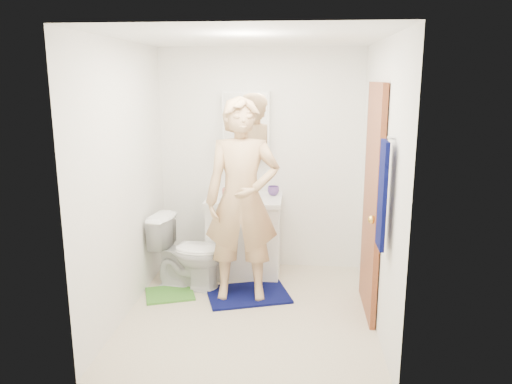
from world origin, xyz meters
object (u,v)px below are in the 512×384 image
at_px(vanity_cabinet, 244,238).
at_px(toilet, 189,252).
at_px(medicine_cabinet, 246,124).
at_px(soap_dispenser, 227,191).
at_px(towel, 382,195).
at_px(toothbrush_cup, 273,191).
at_px(man, 242,200).

distance_m(vanity_cabinet, toilet, 0.66).
bearing_deg(medicine_cabinet, toilet, -129.73).
relative_size(toilet, soap_dispenser, 4.29).
bearing_deg(soap_dispenser, vanity_cabinet, 23.85).
distance_m(towel, toothbrush_cup, 1.88).
xyz_separation_m(vanity_cabinet, soap_dispenser, (-0.17, -0.08, 0.54)).
bearing_deg(toothbrush_cup, towel, -61.54).
xyz_separation_m(vanity_cabinet, toilet, (-0.52, -0.40, -0.03)).
xyz_separation_m(medicine_cabinet, toothbrush_cup, (0.30, -0.09, -0.70)).
distance_m(medicine_cabinet, toothbrush_cup, 0.77).
xyz_separation_m(toilet, man, (0.57, -0.21, 0.60)).
bearing_deg(vanity_cabinet, man, -85.42).
bearing_deg(towel, medicine_cabinet, 124.61).
distance_m(vanity_cabinet, towel, 2.08).
xyz_separation_m(toilet, soap_dispenser, (0.35, 0.33, 0.56)).
bearing_deg(toothbrush_cup, toilet, -146.58).
xyz_separation_m(toilet, toothbrush_cup, (0.82, 0.54, 0.53)).
xyz_separation_m(medicine_cabinet, man, (0.05, -0.84, -0.63)).
bearing_deg(soap_dispenser, toilet, -136.79).
distance_m(towel, man, 1.45).
bearing_deg(soap_dispenser, toothbrush_cup, 24.46).
relative_size(medicine_cabinet, toothbrush_cup, 5.62).
xyz_separation_m(medicine_cabinet, soap_dispenser, (-0.17, -0.30, -0.66)).
bearing_deg(vanity_cabinet, medicine_cabinet, 90.00).
distance_m(vanity_cabinet, toothbrush_cup, 0.60).
bearing_deg(toothbrush_cup, man, -108.34).
xyz_separation_m(vanity_cabinet, man, (0.05, -0.62, 0.57)).
relative_size(vanity_cabinet, man, 0.42).
distance_m(towel, toilet, 2.20).
height_order(toilet, soap_dispenser, soap_dispenser).
height_order(medicine_cabinet, toilet, medicine_cabinet).
bearing_deg(medicine_cabinet, man, -86.64).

